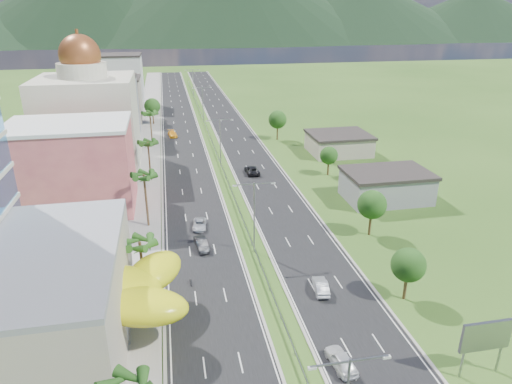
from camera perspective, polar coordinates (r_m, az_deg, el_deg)
ground at (r=59.58m, az=1.64°, el=-12.16°), size 500.00×500.00×0.00m
road_left at (r=142.09m, az=-9.43°, el=8.06°), size 11.00×260.00×0.04m
road_right at (r=143.26m, az=-3.38°, el=8.43°), size 11.00×260.00×0.04m
sidewalk_left at (r=142.15m, az=-13.29°, el=7.79°), size 7.00×260.00×0.12m
median_guardrail at (r=124.95m, az=-5.65°, el=6.62°), size 0.10×216.06×0.76m
streetlight_median_b at (r=64.85m, az=-0.23°, el=-2.31°), size 6.04×0.25×11.00m
streetlight_median_c at (r=102.23m, az=-4.51°, el=6.76°), size 6.04×0.25×11.00m
streetlight_median_d at (r=145.95m, az=-6.69°, el=11.27°), size 6.04×0.25×11.00m
streetlight_median_e at (r=190.27m, az=-7.88°, el=13.69°), size 6.04×0.25×11.00m
lime_canopy at (r=53.16m, az=-19.27°, el=-11.75°), size 18.00×15.00×7.40m
pink_shophouse at (r=85.82m, az=-21.91°, el=2.75°), size 20.00×15.00×15.00m
domed_building at (r=106.73m, az=-20.19°, el=8.69°), size 20.00×20.00×28.70m
midrise_grey at (r=131.52m, az=-18.10°, el=9.74°), size 16.00×15.00×16.00m
midrise_beige at (r=153.28m, az=-17.20°, el=10.88°), size 16.00×15.00×13.00m
midrise_white at (r=175.49m, az=-16.64°, el=13.07°), size 16.00×15.00×18.00m
billboard at (r=50.36m, az=26.79°, el=-15.92°), size 5.20×0.35×6.20m
shed_near at (r=88.47m, az=15.96°, el=0.62°), size 15.00×10.00×5.00m
shed_far at (r=115.28m, az=10.29°, el=5.88°), size 14.00×12.00×4.40m
palm_tree_b at (r=56.73m, az=-14.30°, el=-6.46°), size 3.60×3.60×8.10m
palm_tree_c at (r=74.48m, az=-13.82°, el=1.76°), size 3.60×3.60×9.60m
palm_tree_d at (r=96.69m, az=-13.36°, el=5.83°), size 3.60×3.60×8.60m
palm_tree_e at (r=120.78m, az=-13.12°, el=9.39°), size 3.60×3.60×9.40m
leafy_tree_lfar at (r=145.81m, az=-12.84°, el=10.40°), size 4.90×4.90×8.05m
leafy_tree_ra at (r=58.40m, az=18.51°, el=-8.66°), size 4.20×4.20×6.90m
leafy_tree_rb at (r=72.89m, az=14.30°, el=-1.55°), size 4.55×4.55×7.47m
leafy_tree_rc at (r=98.47m, az=9.10°, el=4.52°), size 3.85×3.85×6.33m
leafy_tree_rd at (r=124.75m, az=2.71°, el=9.03°), size 4.90×4.90×8.05m
mountain_ridge at (r=504.23m, az=-3.15°, el=18.11°), size 860.00×140.00×90.00m
car_dark_left at (r=68.87m, az=-6.83°, el=-6.47°), size 2.18×4.79×1.52m
car_silver_mid_left at (r=75.16m, az=-7.08°, el=-4.04°), size 2.66×4.81×1.27m
car_yellow_far_left at (r=130.85m, az=-10.40°, el=7.15°), size 2.80×5.45×1.51m
car_white_near_right at (r=49.20m, az=10.60°, el=-19.95°), size 2.34×4.84×1.59m
car_silver_right at (r=59.48m, az=8.10°, el=-11.55°), size 2.23×4.71×1.49m
car_dark_far_right at (r=99.16m, az=-0.50°, el=2.76°), size 2.74×5.68×1.56m
motorcycle at (r=60.95m, az=-8.17°, el=-10.89°), size 0.54×1.68×1.07m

